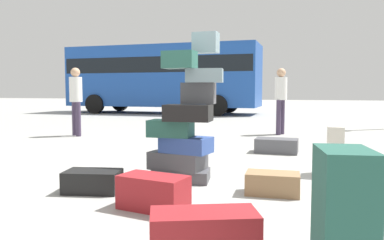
% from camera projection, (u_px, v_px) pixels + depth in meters
% --- Properties ---
extents(ground_plane, '(80.00, 80.00, 0.00)m').
position_uv_depth(ground_plane, '(214.00, 181.00, 4.61)').
color(ground_plane, '#9E9E99').
extents(suitcase_tower, '(0.90, 0.70, 1.81)m').
position_uv_depth(suitcase_tower, '(185.00, 126.00, 4.57)').
color(suitcase_tower, '#4C4C51').
rests_on(suitcase_tower, ground).
extents(suitcase_charcoal_foreground_far, '(0.74, 0.45, 0.25)m').
position_uv_depth(suitcase_charcoal_foreground_far, '(277.00, 146.00, 6.70)').
color(suitcase_charcoal_foreground_far, '#4C4C51').
rests_on(suitcase_charcoal_foreground_far, ground).
extents(suitcase_teal_white_trunk, '(0.32, 0.43, 0.80)m').
position_uv_depth(suitcase_teal_white_trunk, '(343.00, 224.00, 1.99)').
color(suitcase_teal_white_trunk, '#26594C').
rests_on(suitcase_teal_white_trunk, ground).
extents(suitcase_black_foreground_near, '(0.64, 0.45, 0.23)m').
position_uv_depth(suitcase_black_foreground_near, '(93.00, 181.00, 4.11)').
color(suitcase_black_foreground_near, black).
rests_on(suitcase_black_foreground_near, ground).
extents(suitcase_brown_behind_tower, '(0.56, 0.34, 0.23)m').
position_uv_depth(suitcase_brown_behind_tower, '(273.00, 183.00, 4.02)').
color(suitcase_brown_behind_tower, olive).
rests_on(suitcase_brown_behind_tower, ground).
extents(suitcase_maroon_right_side, '(0.78, 0.56, 0.30)m').
position_uv_depth(suitcase_maroon_right_side, '(204.00, 234.00, 2.51)').
color(suitcase_maroon_right_side, maroon).
rests_on(suitcase_maroon_right_side, ground).
extents(suitcase_cream_left_side, '(0.22, 0.36, 0.64)m').
position_uv_depth(suitcase_cream_left_side, '(335.00, 150.00, 4.95)').
color(suitcase_cream_left_side, beige).
rests_on(suitcase_cream_left_side, ground).
extents(suitcase_maroon_upright_blue, '(0.68, 0.45, 0.31)m').
position_uv_depth(suitcase_maroon_upright_blue, '(153.00, 192.00, 3.52)').
color(suitcase_maroon_upright_blue, maroon).
rests_on(suitcase_maroon_upright_blue, ground).
extents(person_bearded_onlooker, '(0.30, 0.30, 1.63)m').
position_uv_depth(person_bearded_onlooker, '(76.00, 95.00, 9.11)').
color(person_bearded_onlooker, '#3F334C').
rests_on(person_bearded_onlooker, ground).
extents(person_passerby_in_red, '(0.30, 0.33, 1.64)m').
position_uv_depth(person_passerby_in_red, '(281.00, 95.00, 9.39)').
color(person_passerby_in_red, '#3F334C').
rests_on(person_passerby_in_red, ground).
extents(parked_bus, '(9.14, 2.91, 3.15)m').
position_uv_depth(parked_bus, '(163.00, 75.00, 18.13)').
color(parked_bus, '#1E4CA5').
rests_on(parked_bus, ground).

